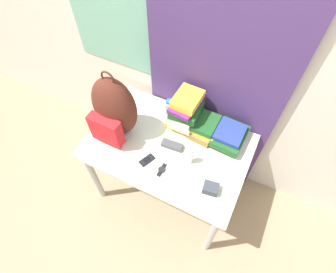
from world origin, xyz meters
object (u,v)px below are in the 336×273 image
book_stack_right (229,136)px  wristwatch (162,170)px  sports_bottle (180,118)px  camera_pouch (211,188)px  water_bottle (169,113)px  sunglasses_case (172,145)px  book_stack_center (205,126)px  backpack (114,109)px  cell_phone (147,160)px  book_stack_left (186,111)px  sunscreen_bottle (190,156)px

book_stack_right → wristwatch: (-0.31, -0.43, -0.05)m
sports_bottle → camera_pouch: sports_bottle is taller
water_bottle → sports_bottle: (0.09, -0.01, -0.01)m
water_bottle → sunglasses_case: bearing=-57.3°
book_stack_center → book_stack_right: size_ratio=0.98×
water_bottle → wristwatch: bearing=-69.9°
book_stack_center → sunglasses_case: 0.28m
backpack → wristwatch: size_ratio=5.31×
book_stack_right → cell_phone: book_stack_right is taller
cell_phone → wristwatch: bearing=-8.5°
backpack → book_stack_left: (0.40, 0.28, -0.09)m
sports_bottle → sunscreen_bottle: 0.30m
book_stack_center → cell_phone: book_stack_center is taller
book_stack_left → sunscreen_bottle: (0.17, -0.29, -0.07)m
book_stack_center → camera_pouch: book_stack_center is taller
backpack → sunglasses_case: size_ratio=3.53×
book_stack_center → wristwatch: bearing=-106.9°
book_stack_center → book_stack_right: bearing=-0.1°
sports_bottle → cell_phone: (-0.07, -0.35, -0.10)m
sports_bottle → sunglasses_case: bearing=-81.0°
book_stack_center → sunscreen_bottle: 0.28m
book_stack_right → sunglasses_case: size_ratio=1.80×
water_bottle → book_stack_center: bearing=9.5°
backpack → book_stack_right: bearing=20.5°
backpack → book_stack_center: (0.56, 0.28, -0.17)m
backpack → wristwatch: (0.43, -0.15, -0.23)m
wristwatch → backpack: bearing=160.8°
backpack → sunglasses_case: (0.41, 0.05, -0.21)m
cell_phone → sports_bottle: bearing=78.3°
backpack → cell_phone: 0.40m
book_stack_left → wristwatch: 0.45m
book_stack_right → water_bottle: 0.45m
backpack → book_stack_right: 0.81m
backpack → water_bottle: (0.29, 0.23, -0.12)m
backpack → book_stack_left: 0.50m
sunscreen_bottle → sports_bottle: bearing=128.8°
backpack → sunglasses_case: 0.46m
book_stack_right → camera_pouch: (0.03, -0.42, -0.03)m
book_stack_left → water_bottle: 0.12m
backpack → sunscreen_bottle: backpack is taller
water_bottle → cell_phone: 0.38m
book_stack_left → sports_bottle: book_stack_left is taller
cell_phone → sunglasses_case: bearing=60.4°
book_stack_right → sunglasses_case: book_stack_right is taller
backpack → wristwatch: 0.51m
backpack → camera_pouch: (0.77, -0.14, -0.20)m
book_stack_center → wristwatch: book_stack_center is taller
book_stack_left → sunscreen_bottle: book_stack_left is taller
book_stack_right → wristwatch: book_stack_right is taller
book_stack_left → sunscreen_bottle: size_ratio=1.96×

